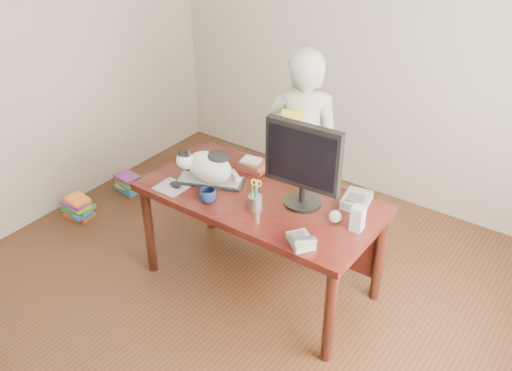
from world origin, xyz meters
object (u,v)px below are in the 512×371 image
at_px(coffee_mug, 208,196).
at_px(book_stack, 253,165).
at_px(speaker, 358,218).
at_px(calculator, 356,200).
at_px(baseball, 335,216).
at_px(book_pile_b, 129,183).
at_px(keyboard, 210,181).
at_px(person, 303,149).
at_px(pen_cup, 255,201).
at_px(mouse, 176,184).
at_px(desk, 267,209).
at_px(phone, 301,241).
at_px(cat, 207,166).
at_px(book_pile_a, 78,207).
at_px(monitor, 303,161).

height_order(coffee_mug, book_stack, coffee_mug).
relative_size(speaker, calculator, 0.67).
bearing_deg(baseball, book_pile_b, 171.64).
distance_m(keyboard, person, 0.79).
bearing_deg(pen_cup, keyboard, 168.36).
distance_m(calculator, person, 0.76).
bearing_deg(mouse, book_stack, 61.11).
xyz_separation_m(desk, phone, (0.50, -0.37, 0.17)).
bearing_deg(keyboard, coffee_mug, -77.30).
xyz_separation_m(cat, speaker, (1.08, 0.10, -0.05)).
height_order(desk, speaker, speaker).
height_order(pen_cup, book_pile_a, pen_cup).
relative_size(calculator, book_pile_b, 0.93).
bearing_deg(keyboard, calculator, -3.54).
distance_m(desk, person, 0.63).
relative_size(speaker, book_pile_a, 0.59).
distance_m(desk, calculator, 0.62).
height_order(coffee_mug, speaker, speaker).
bearing_deg(book_stack, book_pile_b, 171.91).
height_order(mouse, baseball, baseball).
bearing_deg(person, pen_cup, 83.32).
xyz_separation_m(coffee_mug, speaker, (0.92, 0.28, 0.03)).
xyz_separation_m(speaker, baseball, (-0.15, -0.01, -0.04)).
bearing_deg(desk, mouse, -148.04).
height_order(phone, book_pile_b, phone).
xyz_separation_m(monitor, person, (-0.37, 0.61, -0.29)).
height_order(coffee_mug, book_pile_b, coffee_mug).
bearing_deg(baseball, pen_cup, -159.90).
bearing_deg(phone, baseball, 117.04).
bearing_deg(phone, mouse, -146.76).
relative_size(pen_cup, book_pile_b, 0.87).
bearing_deg(cat, speaker, -18.14).
relative_size(mouse, baseball, 1.17).
bearing_deg(monitor, person, 117.24).
bearing_deg(mouse, baseball, 14.02).
relative_size(mouse, coffee_mug, 0.80).
xyz_separation_m(pen_cup, speaker, (0.62, 0.18, 0.02)).
relative_size(baseball, book_pile_a, 0.29).
distance_m(desk, speaker, 0.73).
xyz_separation_m(keyboard, speaker, (1.07, 0.09, 0.07)).
distance_m(desk, pen_cup, 0.32).
bearing_deg(book_pile_a, desk, 9.03).
bearing_deg(desk, monitor, -4.28).
bearing_deg(mouse, monitor, 21.00).
height_order(baseball, book_stack, baseball).
bearing_deg(person, book_pile_b, -6.42).
bearing_deg(mouse, desk, 32.05).
distance_m(phone, person, 1.13).
distance_m(phone, book_pile_a, 2.35).
bearing_deg(mouse, calculator, 25.67).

